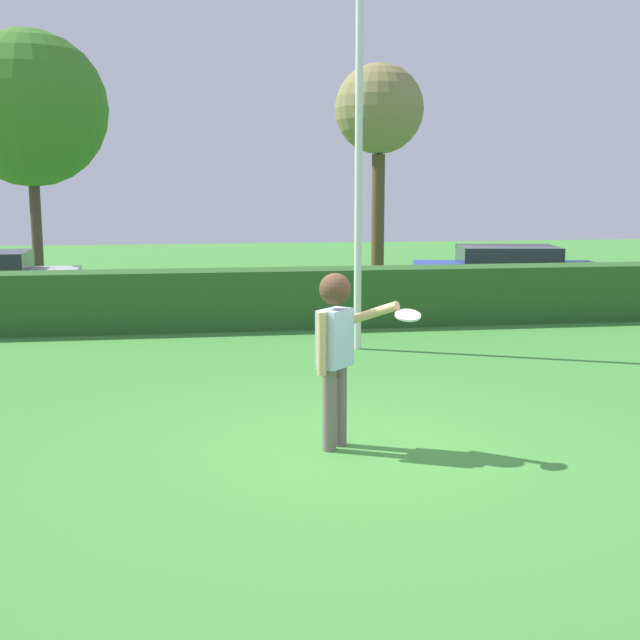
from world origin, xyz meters
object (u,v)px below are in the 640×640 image
(frisbee, at_px, (408,315))
(bare_elm_tree, at_px, (379,112))
(parked_car_blue, at_px, (507,270))
(person, at_px, (336,339))
(oak_tree, at_px, (30,109))
(lamppost, at_px, (359,145))

(frisbee, bearing_deg, bare_elm_tree, 78.85)
(frisbee, bearing_deg, parked_car_blue, 64.07)
(parked_car_blue, bearing_deg, person, -119.46)
(frisbee, bearing_deg, oak_tree, 114.13)
(parked_car_blue, height_order, oak_tree, oak_tree)
(parked_car_blue, distance_m, bare_elm_tree, 4.97)
(lamppost, distance_m, bare_elm_tree, 7.56)
(person, xyz_separation_m, oak_tree, (-5.14, 12.63, 3.27))
(lamppost, xyz_separation_m, oak_tree, (-6.33, 7.65, 1.13))
(frisbee, xyz_separation_m, oak_tree, (-5.79, 12.93, 2.99))
(parked_car_blue, distance_m, oak_tree, 11.74)
(parked_car_blue, height_order, bare_elm_tree, bare_elm_tree)
(oak_tree, height_order, bare_elm_tree, oak_tree)
(frisbee, bearing_deg, lamppost, 84.11)
(frisbee, distance_m, lamppost, 5.62)
(person, bearing_deg, oak_tree, 112.12)
(lamppost, bearing_deg, parked_car_blue, 48.70)
(person, relative_size, bare_elm_tree, 0.32)
(bare_elm_tree, bearing_deg, parked_car_blue, -38.49)
(parked_car_blue, bearing_deg, bare_elm_tree, 141.51)
(parked_car_blue, relative_size, oak_tree, 0.71)
(frisbee, height_order, lamppost, lamppost)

